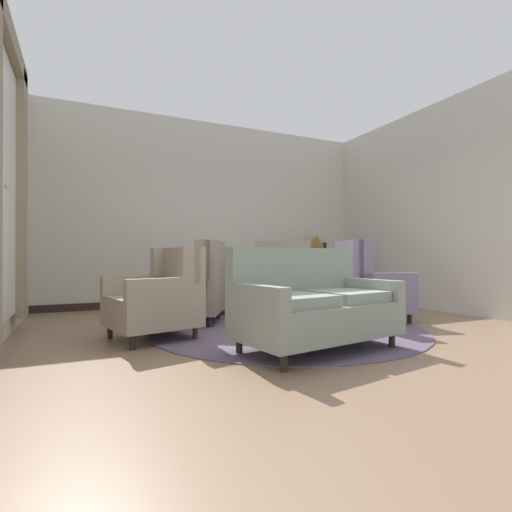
# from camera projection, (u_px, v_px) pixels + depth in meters

# --- Properties ---
(ground) EXTENTS (8.65, 8.65, 0.00)m
(ground) POSITION_uv_depth(u_px,v_px,m) (299.00, 333.00, 4.32)
(ground) COLOR #896B51
(wall_back) EXTENTS (6.17, 0.08, 3.35)m
(wall_back) POSITION_uv_depth(u_px,v_px,m) (213.00, 213.00, 7.13)
(wall_back) COLOR beige
(wall_back) RESTS_ON ground
(wall_right) EXTENTS (0.08, 4.33, 3.35)m
(wall_right) POSITION_uv_depth(u_px,v_px,m) (425.00, 209.00, 6.42)
(wall_right) COLOR beige
(wall_right) RESTS_ON ground
(baseboard_back) EXTENTS (6.01, 0.03, 0.12)m
(baseboard_back) POSITION_uv_depth(u_px,v_px,m) (214.00, 301.00, 7.07)
(baseboard_back) COLOR black
(baseboard_back) RESTS_ON ground
(area_rug) EXTENTS (3.23, 3.23, 0.01)m
(area_rug) POSITION_uv_depth(u_px,v_px,m) (286.00, 328.00, 4.59)
(area_rug) COLOR #5B4C60
(area_rug) RESTS_ON ground
(window_with_curtains) EXTENTS (0.12, 1.95, 2.94)m
(window_with_curtains) POSITION_uv_depth(u_px,v_px,m) (6.00, 170.00, 3.75)
(window_with_curtains) COLOR silver
(coffee_table) EXTENTS (0.76, 0.76, 0.50)m
(coffee_table) POSITION_uv_depth(u_px,v_px,m) (277.00, 294.00, 4.84)
(coffee_table) COLOR black
(coffee_table) RESTS_ON ground
(porcelain_vase) EXTENTS (0.18, 0.18, 0.39)m
(porcelain_vase) POSITION_uv_depth(u_px,v_px,m) (282.00, 273.00, 4.83)
(porcelain_vase) COLOR #384C93
(porcelain_vase) RESTS_ON coffee_table
(settee) EXTENTS (1.62, 1.04, 0.95)m
(settee) POSITION_uv_depth(u_px,v_px,m) (314.00, 306.00, 3.55)
(settee) COLOR gray
(settee) RESTS_ON ground
(armchair_foreground_right) EXTENTS (0.99, 0.98, 0.97)m
(armchair_foreground_right) POSITION_uv_depth(u_px,v_px,m) (158.00, 299.00, 4.06)
(armchair_foreground_right) COLOR gray
(armchair_foreground_right) RESTS_ON ground
(armchair_far_left) EXTENTS (1.18, 1.13, 1.07)m
(armchair_far_left) POSITION_uv_depth(u_px,v_px,m) (193.00, 289.00, 5.01)
(armchair_far_left) COLOR gray
(armchair_far_left) RESTS_ON ground
(armchair_beside_settee) EXTENTS (1.20, 1.21, 1.10)m
(armchair_beside_settee) POSITION_uv_depth(u_px,v_px,m) (286.00, 284.00, 5.93)
(armchair_beside_settee) COLOR gray
(armchair_beside_settee) RESTS_ON ground
(armchair_back_corner) EXTENTS (1.04, 0.96, 1.08)m
(armchair_back_corner) POSITION_uv_depth(u_px,v_px,m) (368.00, 288.00, 5.13)
(armchair_back_corner) COLOR slate
(armchair_back_corner) RESTS_ON ground
(armchair_near_window) EXTENTS (0.88, 0.93, 0.97)m
(armchair_near_window) POSITION_uv_depth(u_px,v_px,m) (224.00, 286.00, 5.94)
(armchair_near_window) COLOR tan
(armchair_near_window) RESTS_ON ground
(side_table) EXTENTS (0.59, 0.59, 0.71)m
(side_table) POSITION_uv_depth(u_px,v_px,m) (349.00, 285.00, 5.92)
(side_table) COLOR black
(side_table) RESTS_ON ground
(sideboard) EXTENTS (0.97, 0.36, 1.17)m
(sideboard) POSITION_uv_depth(u_px,v_px,m) (311.00, 275.00, 7.67)
(sideboard) COLOR black
(sideboard) RESTS_ON ground
(gramophone) EXTENTS (0.51, 0.57, 0.55)m
(gramophone) POSITION_uv_depth(u_px,v_px,m) (315.00, 242.00, 7.61)
(gramophone) COLOR black
(gramophone) RESTS_ON sideboard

